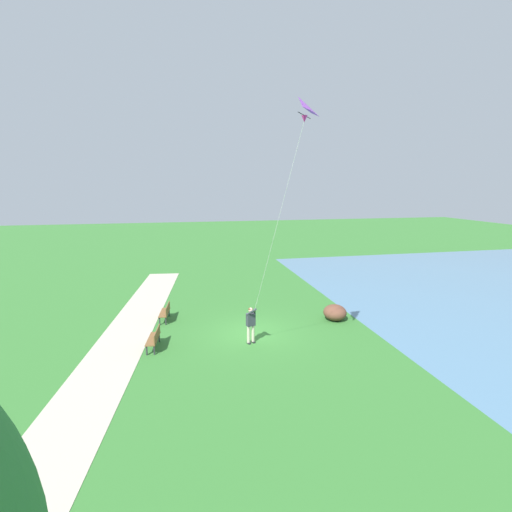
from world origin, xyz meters
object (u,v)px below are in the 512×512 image
at_px(park_bench_near_walkway, 166,311).
at_px(lakeside_shrub, 335,312).
at_px(flying_kite, 298,113).
at_px(park_bench_far_walkway, 154,338).
at_px(person_kite_flyer, 251,322).

height_order(park_bench_near_walkway, lakeside_shrub, park_bench_near_walkway).
xyz_separation_m(flying_kite, lakeside_shrub, (-4.15, -5.42, -9.23)).
distance_m(flying_kite, park_bench_far_walkway, 11.25).
relative_size(person_kite_flyer, flying_kite, 0.22).
bearing_deg(park_bench_far_walkway, flying_kite, 144.52).
bearing_deg(park_bench_near_walkway, lakeside_shrub, 168.41).
xyz_separation_m(flying_kite, park_bench_near_walkway, (4.96, -7.28, -9.14)).
relative_size(flying_kite, park_bench_far_walkway, 5.42).
bearing_deg(lakeside_shrub, park_bench_far_walkway, 9.63).
relative_size(flying_kite, lakeside_shrub, 6.37).
relative_size(park_bench_far_walkway, lakeside_shrub, 1.18).
relative_size(person_kite_flyer, park_bench_far_walkway, 1.19).
height_order(person_kite_flyer, park_bench_near_walkway, person_kite_flyer).
relative_size(flying_kite, park_bench_near_walkway, 5.42).
relative_size(person_kite_flyer, park_bench_near_walkway, 1.19).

